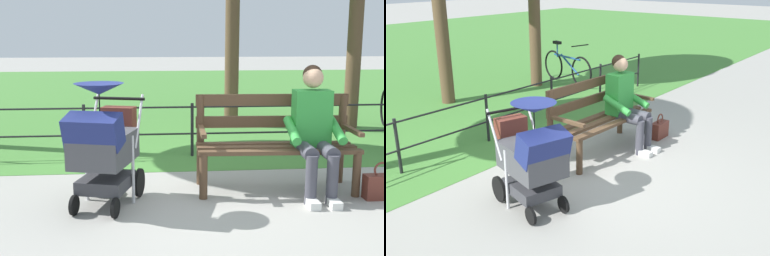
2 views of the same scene
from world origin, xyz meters
The scene contains 7 objects.
ground_plane centered at (0.00, 0.00, 0.00)m, with size 60.00×60.00×0.00m, color #9E9B93.
grass_lawn centered at (0.00, -8.80, 0.00)m, with size 40.00×16.00×0.01m, color #478438.
park_bench centered at (-0.72, -0.12, 0.53)m, with size 1.62×0.66×0.96m.
person_on_bench centered at (-1.05, 0.11, 0.68)m, with size 0.55×0.74×1.28m.
stroller centered at (0.97, 0.29, 0.59)m, with size 0.71×0.98×1.15m.
handbag centered at (-1.66, 0.32, 0.13)m, with size 0.32×0.14×0.37m.
park_fence centered at (-0.28, -1.53, 0.42)m, with size 8.28×0.04×0.70m.
Camera 1 is at (0.56, 4.70, 1.57)m, focal length 46.03 mm.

